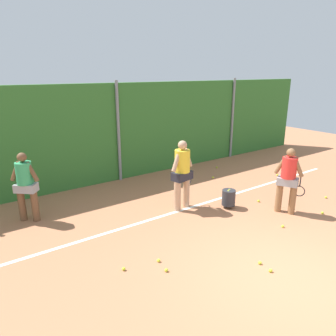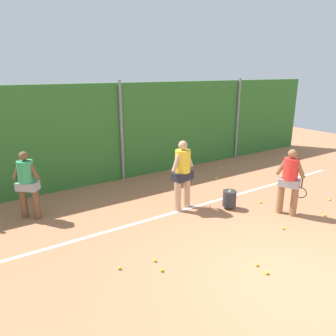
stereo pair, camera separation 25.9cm
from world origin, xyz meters
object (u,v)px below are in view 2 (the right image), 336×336
at_px(tennis_ball_10, 162,270).
at_px(tennis_ball_11, 325,215).
at_px(tennis_ball_6, 119,268).
at_px(tennis_ball_7, 216,178).
at_px(tennis_ball_2, 221,168).
at_px(tennis_ball_5, 267,273).
at_px(player_backcourt_far, 27,182).
at_px(ball_hopper, 229,198).
at_px(tennis_ball_8, 282,176).
at_px(player_midcourt, 183,171).
at_px(tennis_ball_1, 260,202).
at_px(tennis_ball_9, 283,228).
at_px(tennis_ball_0, 330,199).
at_px(tennis_ball_4, 257,265).
at_px(player_foreground_near, 290,179).
at_px(tennis_ball_3, 155,260).

relative_size(tennis_ball_10, tennis_ball_11, 1.00).
height_order(tennis_ball_6, tennis_ball_11, same).
bearing_deg(tennis_ball_7, tennis_ball_2, 40.31).
bearing_deg(tennis_ball_6, tennis_ball_5, -36.36).
distance_m(player_backcourt_far, tennis_ball_6, 3.45).
bearing_deg(ball_hopper, tennis_ball_6, -166.10).
distance_m(tennis_ball_5, tennis_ball_8, 5.93).
height_order(player_backcourt_far, tennis_ball_2, player_backcourt_far).
bearing_deg(tennis_ball_10, tennis_ball_5, -35.69).
xyz_separation_m(player_midcourt, tennis_ball_7, (2.39, 1.34, -1.01)).
distance_m(player_backcourt_far, tennis_ball_1, 6.15).
relative_size(ball_hopper, tennis_ball_11, 7.78).
relative_size(ball_hopper, tennis_ball_5, 7.78).
relative_size(tennis_ball_7, tennis_ball_9, 1.00).
bearing_deg(tennis_ball_0, tennis_ball_1, 152.26).
xyz_separation_m(player_midcourt, tennis_ball_4, (-0.37, -2.92, -1.01)).
bearing_deg(tennis_ball_6, tennis_ball_10, -37.99).
bearing_deg(tennis_ball_9, tennis_ball_1, 60.53).
bearing_deg(player_foreground_near, tennis_ball_6, -118.34).
relative_size(player_midcourt, tennis_ball_4, 28.17).
height_order(tennis_ball_9, tennis_ball_11, same).
bearing_deg(tennis_ball_1, tennis_ball_2, 66.97).
xyz_separation_m(tennis_ball_3, tennis_ball_5, (1.50, -1.46, 0.00)).
bearing_deg(tennis_ball_5, tennis_ball_4, 81.94).
height_order(tennis_ball_0, tennis_ball_7, same).
bearing_deg(tennis_ball_7, tennis_ball_1, -99.19).
distance_m(ball_hopper, tennis_ball_6, 3.76).
xyz_separation_m(player_backcourt_far, tennis_ball_3, (1.60, -3.34, -0.94)).
relative_size(tennis_ball_4, tennis_ball_11, 1.00).
xyz_separation_m(ball_hopper, tennis_ball_5, (-1.46, -2.51, -0.26)).
xyz_separation_m(tennis_ball_2, tennis_ball_11, (-0.58, -4.53, 0.00)).
bearing_deg(tennis_ball_2, player_midcourt, -147.38).
bearing_deg(tennis_ball_7, tennis_ball_5, -121.66).
height_order(ball_hopper, tennis_ball_5, ball_hopper).
xyz_separation_m(tennis_ball_6, tennis_ball_11, (5.33, -0.80, 0.00)).
bearing_deg(tennis_ball_1, tennis_ball_0, -27.74).
xyz_separation_m(tennis_ball_4, tennis_ball_8, (4.80, 3.15, 0.00)).
xyz_separation_m(player_midcourt, tennis_ball_3, (-1.91, -1.74, -1.01)).
bearing_deg(tennis_ball_0, tennis_ball_6, 177.47).
bearing_deg(tennis_ball_5, tennis_ball_8, 35.31).
bearing_deg(tennis_ball_2, player_backcourt_far, -175.52).
bearing_deg(tennis_ball_5, player_foreground_near, 30.58).
height_order(tennis_ball_10, tennis_ball_11, same).
bearing_deg(tennis_ball_7, tennis_ball_9, -107.29).
bearing_deg(tennis_ball_7, tennis_ball_3, -144.39).
relative_size(player_midcourt, tennis_ball_11, 28.17).
relative_size(player_foreground_near, player_backcourt_far, 0.99).
distance_m(tennis_ball_3, tennis_ball_6, 0.70).
relative_size(tennis_ball_8, tennis_ball_10, 1.00).
distance_m(ball_hopper, tennis_ball_5, 2.91).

